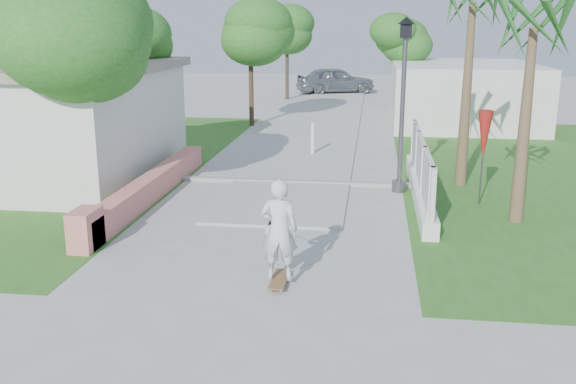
% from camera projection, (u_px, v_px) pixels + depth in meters
% --- Properties ---
extents(ground, '(90.00, 90.00, 0.00)m').
position_uv_depth(ground, '(251.00, 261.00, 11.92)').
color(ground, '#B7B7B2').
rests_on(ground, ground).
extents(path_strip, '(3.20, 36.00, 0.06)m').
position_uv_depth(path_strip, '(328.00, 114.00, 31.09)').
color(path_strip, '#B7B7B2').
rests_on(path_strip, ground).
extents(curb, '(6.50, 0.25, 0.10)m').
position_uv_depth(curb, '(292.00, 182.00, 17.66)').
color(curb, '#999993').
rests_on(curb, ground).
extents(grass_left, '(8.00, 20.00, 0.01)m').
position_uv_depth(grass_left, '(82.00, 161.00, 20.48)').
color(grass_left, '#336720').
rests_on(grass_left, ground).
extents(grass_right, '(8.00, 20.00, 0.01)m').
position_uv_depth(grass_right, '(538.00, 174.00, 18.70)').
color(grass_right, '#336720').
rests_on(grass_right, ground).
extents(pink_wall, '(0.45, 8.20, 0.80)m').
position_uv_depth(pink_wall, '(145.00, 191.00, 15.67)').
color(pink_wall, tan).
rests_on(pink_wall, ground).
extents(house_left, '(8.40, 7.40, 3.23)m').
position_uv_depth(house_left, '(14.00, 119.00, 18.27)').
color(house_left, silver).
rests_on(house_left, ground).
extents(lattice_fence, '(0.35, 7.00, 1.50)m').
position_uv_depth(lattice_fence, '(420.00, 176.00, 16.15)').
color(lattice_fence, white).
rests_on(lattice_fence, ground).
extents(building_right, '(6.00, 8.00, 2.60)m').
position_uv_depth(building_right, '(462.00, 93.00, 28.08)').
color(building_right, silver).
rests_on(building_right, ground).
extents(street_lamp, '(0.44, 0.44, 4.44)m').
position_uv_depth(street_lamp, '(403.00, 99.00, 16.21)').
color(street_lamp, '#59595E').
rests_on(street_lamp, ground).
extents(bollard, '(0.14, 0.14, 1.09)m').
position_uv_depth(bollard, '(313.00, 138.00, 21.33)').
color(bollard, white).
rests_on(bollard, ground).
extents(patio_umbrella, '(0.36, 0.36, 2.30)m').
position_uv_depth(patio_umbrella, '(484.00, 136.00, 15.20)').
color(patio_umbrella, '#59595E').
rests_on(patio_umbrella, ground).
extents(tree_left_near, '(3.60, 3.60, 5.28)m').
position_uv_depth(tree_left_near, '(77.00, 44.00, 14.37)').
color(tree_left_near, '#4C3826').
rests_on(tree_left_near, ground).
extents(tree_left_mid, '(3.20, 3.20, 4.85)m').
position_uv_depth(tree_left_mid, '(126.00, 49.00, 19.85)').
color(tree_left_mid, '#4C3826').
rests_on(tree_left_mid, ground).
extents(tree_path_left, '(3.40, 3.40, 5.23)m').
position_uv_depth(tree_path_left, '(251.00, 35.00, 26.64)').
color(tree_path_left, '#4C3826').
rests_on(tree_path_left, ground).
extents(tree_path_right, '(3.00, 3.00, 4.79)m').
position_uv_depth(tree_path_right, '(398.00, 41.00, 29.77)').
color(tree_path_right, '#4C3826').
rests_on(tree_path_right, ground).
extents(tree_path_far, '(3.20, 3.20, 5.17)m').
position_uv_depth(tree_path_far, '(287.00, 31.00, 36.20)').
color(tree_path_far, '#4C3826').
rests_on(tree_path_far, ground).
extents(palm_far, '(1.80, 1.80, 5.30)m').
position_uv_depth(palm_far, '(472.00, 15.00, 16.43)').
color(palm_far, brown).
rests_on(palm_far, ground).
extents(palm_near, '(1.80, 1.80, 4.70)m').
position_uv_depth(palm_near, '(533.00, 39.00, 13.30)').
color(palm_near, brown).
rests_on(palm_near, ground).
extents(skateboarder, '(0.78, 2.82, 1.83)m').
position_uv_depth(skateboarder, '(274.00, 225.00, 11.22)').
color(skateboarder, brown).
rests_on(skateboarder, ground).
extents(dog, '(0.31, 0.60, 0.41)m').
position_uv_depth(dog, '(272.00, 231.00, 12.95)').
color(dog, silver).
rests_on(dog, ground).
extents(parked_car, '(5.20, 3.53, 1.64)m').
position_uv_depth(parked_car, '(336.00, 80.00, 40.18)').
color(parked_car, '#AFB2B7').
rests_on(parked_car, ground).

